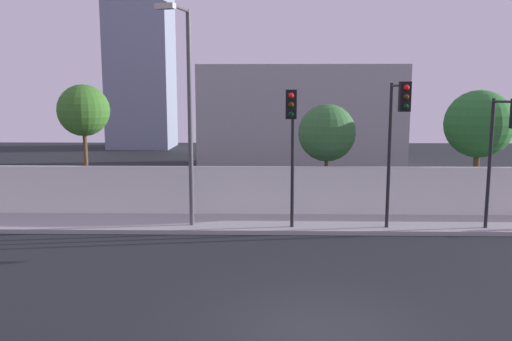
{
  "coord_description": "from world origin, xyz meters",
  "views": [
    {
      "loc": [
        -1.07,
        -9.39,
        4.59
      ],
      "look_at": [
        -1.38,
        6.5,
        2.24
      ],
      "focal_mm": 35.77,
      "sensor_mm": 36.0,
      "label": 1
    }
  ],
  "objects_px": {
    "traffic_light_left": "(504,135)",
    "roadside_tree_midleft": "(327,133)",
    "traffic_light_right": "(397,124)",
    "street_lamp_curbside": "(187,102)",
    "roadside_tree_midright": "(479,124)",
    "traffic_light_center": "(292,129)",
    "roadside_tree_leftmost": "(84,111)"
  },
  "relations": [
    {
      "from": "traffic_light_left",
      "to": "roadside_tree_midleft",
      "type": "bearing_deg",
      "value": 141.78
    },
    {
      "from": "roadside_tree_midright",
      "to": "traffic_light_left",
      "type": "bearing_deg",
      "value": -101.78
    },
    {
      "from": "traffic_light_center",
      "to": "street_lamp_curbside",
      "type": "distance_m",
      "value": 3.6
    },
    {
      "from": "traffic_light_right",
      "to": "roadside_tree_midleft",
      "type": "height_order",
      "value": "traffic_light_right"
    },
    {
      "from": "traffic_light_left",
      "to": "roadside_tree_midleft",
      "type": "relative_size",
      "value": 1.02
    },
    {
      "from": "roadside_tree_midleft",
      "to": "roadside_tree_midright",
      "type": "xyz_separation_m",
      "value": [
        5.95,
        -0.0,
        0.35
      ]
    },
    {
      "from": "traffic_light_center",
      "to": "traffic_light_right",
      "type": "bearing_deg",
      "value": -1.91
    },
    {
      "from": "traffic_light_left",
      "to": "roadside_tree_midright",
      "type": "height_order",
      "value": "roadside_tree_midright"
    },
    {
      "from": "traffic_light_left",
      "to": "traffic_light_right",
      "type": "relative_size",
      "value": 0.9
    },
    {
      "from": "traffic_light_left",
      "to": "roadside_tree_midleft",
      "type": "xyz_separation_m",
      "value": [
        -5.11,
        4.03,
        -0.23
      ]
    },
    {
      "from": "roadside_tree_midright",
      "to": "roadside_tree_leftmost",
      "type": "bearing_deg",
      "value": 180.0
    },
    {
      "from": "street_lamp_curbside",
      "to": "roadside_tree_midright",
      "type": "relative_size",
      "value": 1.5
    },
    {
      "from": "traffic_light_center",
      "to": "street_lamp_curbside",
      "type": "bearing_deg",
      "value": 170.22
    },
    {
      "from": "traffic_light_right",
      "to": "street_lamp_curbside",
      "type": "height_order",
      "value": "street_lamp_curbside"
    },
    {
      "from": "street_lamp_curbside",
      "to": "roadside_tree_leftmost",
      "type": "xyz_separation_m",
      "value": [
        -4.64,
        3.31,
        -0.39
      ]
    },
    {
      "from": "traffic_light_left",
      "to": "street_lamp_curbside",
      "type": "bearing_deg",
      "value": 175.94
    },
    {
      "from": "traffic_light_left",
      "to": "traffic_light_center",
      "type": "height_order",
      "value": "traffic_light_center"
    },
    {
      "from": "traffic_light_left",
      "to": "traffic_light_right",
      "type": "height_order",
      "value": "traffic_light_right"
    },
    {
      "from": "roadside_tree_leftmost",
      "to": "roadside_tree_midright",
      "type": "relative_size",
      "value": 1.05
    },
    {
      "from": "traffic_light_left",
      "to": "roadside_tree_midright",
      "type": "bearing_deg",
      "value": 78.22
    },
    {
      "from": "street_lamp_curbside",
      "to": "roadside_tree_leftmost",
      "type": "distance_m",
      "value": 5.71
    },
    {
      "from": "traffic_light_left",
      "to": "roadside_tree_midright",
      "type": "xyz_separation_m",
      "value": [
        0.84,
        4.03,
        0.12
      ]
    },
    {
      "from": "traffic_light_center",
      "to": "street_lamp_curbside",
      "type": "xyz_separation_m",
      "value": [
        -3.45,
        0.59,
        0.85
      ]
    },
    {
      "from": "roadside_tree_leftmost",
      "to": "roadside_tree_midleft",
      "type": "xyz_separation_m",
      "value": [
        9.67,
        0.0,
        -0.86
      ]
    },
    {
      "from": "roadside_tree_leftmost",
      "to": "traffic_light_left",
      "type": "bearing_deg",
      "value": -15.23
    },
    {
      "from": "traffic_light_right",
      "to": "roadside_tree_midright",
      "type": "distance_m",
      "value": 5.82
    },
    {
      "from": "traffic_light_center",
      "to": "traffic_light_right",
      "type": "height_order",
      "value": "traffic_light_right"
    },
    {
      "from": "traffic_light_right",
      "to": "street_lamp_curbside",
      "type": "xyz_separation_m",
      "value": [
        -6.77,
        0.7,
        0.67
      ]
    },
    {
      "from": "roadside_tree_leftmost",
      "to": "roadside_tree_midright",
      "type": "height_order",
      "value": "roadside_tree_leftmost"
    },
    {
      "from": "roadside_tree_midright",
      "to": "roadside_tree_midleft",
      "type": "bearing_deg",
      "value": 180.0
    },
    {
      "from": "traffic_light_right",
      "to": "roadside_tree_leftmost",
      "type": "xyz_separation_m",
      "value": [
        -11.41,
        4.01,
        0.28
      ]
    },
    {
      "from": "roadside_tree_leftmost",
      "to": "roadside_tree_midleft",
      "type": "distance_m",
      "value": 9.71
    }
  ]
}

